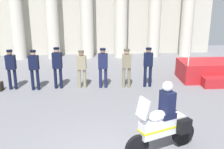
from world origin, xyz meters
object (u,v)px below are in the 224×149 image
at_px(officer_in_row_0, 11,66).
at_px(officer_in_row_3, 82,66).
at_px(officer_in_row_1, 34,67).
at_px(officer_in_row_5, 127,65).
at_px(reviewing_stand, 213,71).
at_px(briefcase_on_ground, 1,86).
at_px(officer_in_row_4, 103,65).
at_px(motorcycle_with_rider, 164,123).
at_px(officer_in_row_2, 57,65).
at_px(officer_in_row_6, 148,64).

relative_size(officer_in_row_0, officer_in_row_3, 1.04).
height_order(officer_in_row_1, officer_in_row_5, officer_in_row_1).
height_order(reviewing_stand, briefcase_on_ground, reviewing_stand).
xyz_separation_m(reviewing_stand, officer_in_row_4, (-5.05, -0.66, 0.58)).
bearing_deg(officer_in_row_0, officer_in_row_1, 179.05).
relative_size(motorcycle_with_rider, briefcase_on_ground, 5.48).
height_order(officer_in_row_0, briefcase_on_ground, officer_in_row_0).
relative_size(officer_in_row_1, officer_in_row_4, 0.99).
height_order(officer_in_row_3, motorcycle_with_rider, motorcycle_with_rider).
distance_m(officer_in_row_2, officer_in_row_5, 2.86).
bearing_deg(officer_in_row_0, motorcycle_with_rider, 143.53).
height_order(officer_in_row_4, briefcase_on_ground, officer_in_row_4).
relative_size(officer_in_row_4, motorcycle_with_rider, 0.86).
xyz_separation_m(officer_in_row_0, officer_in_row_3, (2.87, -0.05, -0.04)).
xyz_separation_m(officer_in_row_4, briefcase_on_ground, (-4.21, -0.04, -0.82)).
bearing_deg(officer_in_row_2, officer_in_row_6, -173.64).
distance_m(officer_in_row_3, officer_in_row_4, 0.89).
bearing_deg(officer_in_row_1, briefcase_on_ground, 6.24).
bearing_deg(officer_in_row_1, motorcycle_with_rider, 138.47).
xyz_separation_m(officer_in_row_1, briefcase_on_ground, (-1.41, 0.03, -0.81)).
xyz_separation_m(officer_in_row_6, briefcase_on_ground, (-6.10, -0.03, -0.82)).
height_order(officer_in_row_2, motorcycle_with_rider, motorcycle_with_rider).
bearing_deg(officer_in_row_2, officer_in_row_3, -174.45).
bearing_deg(officer_in_row_4, officer_in_row_2, 5.61).
bearing_deg(officer_in_row_6, briefcase_on_ground, 7.68).
distance_m(officer_in_row_2, motorcycle_with_rider, 5.88).
distance_m(officer_in_row_1, officer_in_row_6, 4.70).
bearing_deg(officer_in_row_4, officer_in_row_1, 8.78).
height_order(motorcycle_with_rider, briefcase_on_ground, motorcycle_with_rider).
xyz_separation_m(officer_in_row_6, motorcycle_with_rider, (-0.54, -4.83, -0.21)).
bearing_deg(officer_in_row_4, officer_in_row_3, 5.67).
distance_m(officer_in_row_6, briefcase_on_ground, 6.16).
distance_m(reviewing_stand, officer_in_row_2, 6.98).
height_order(officer_in_row_0, officer_in_row_6, officer_in_row_6).
relative_size(officer_in_row_1, officer_in_row_2, 0.96).
relative_size(officer_in_row_3, motorcycle_with_rider, 0.82).
height_order(officer_in_row_1, briefcase_on_ground, officer_in_row_1).
distance_m(officer_in_row_3, motorcycle_with_rider, 5.36).
relative_size(reviewing_stand, briefcase_on_ground, 8.31).
relative_size(officer_in_row_5, officer_in_row_6, 0.98).
distance_m(officer_in_row_0, briefcase_on_ground, 0.93).
bearing_deg(officer_in_row_1, officer_in_row_6, -171.89).
bearing_deg(officer_in_row_2, motorcycle_with_rider, 130.85).
xyz_separation_m(officer_in_row_2, officer_in_row_3, (0.99, -0.03, -0.08)).
relative_size(reviewing_stand, officer_in_row_2, 1.71).
relative_size(officer_in_row_3, briefcase_on_ground, 4.48).
bearing_deg(officer_in_row_6, officer_in_row_1, 8.11).
distance_m(reviewing_stand, officer_in_row_3, 5.99).
xyz_separation_m(officer_in_row_2, briefcase_on_ground, (-2.33, -0.10, -0.85)).
height_order(officer_in_row_0, officer_in_row_4, officer_in_row_4).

